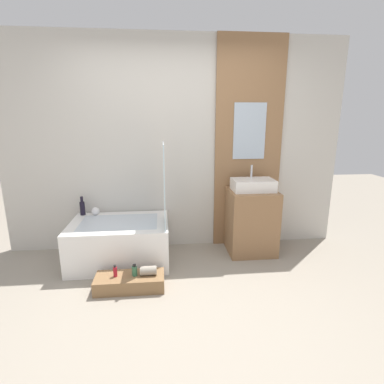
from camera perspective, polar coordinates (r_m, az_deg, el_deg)
name	(u,v)px	position (r m, az deg, el deg)	size (l,w,h in m)	color
ground_plane	(186,321)	(2.73, -1.18, -23.30)	(12.00, 12.00, 0.00)	gray
wall_tiled_back	(175,146)	(3.76, -3.22, 8.69)	(4.20, 0.06, 2.60)	beige
wall_wood_accent	(248,145)	(3.86, 10.69, 8.74)	(0.84, 0.04, 2.60)	#8E6642
bathtub	(120,242)	(3.62, -13.51, -9.18)	(1.11, 0.78, 0.49)	white
glass_shower_screen	(164,185)	(3.26, -5.31, 1.35)	(0.01, 0.49, 0.90)	silver
wooden_step_bench	(130,282)	(3.15, -11.74, -16.44)	(0.68, 0.28, 0.14)	olive
vanity_cabinet	(251,221)	(3.80, 11.20, -5.53)	(0.57, 0.51, 0.79)	#8E6642
sink	(253,185)	(3.67, 11.55, 1.34)	(0.50, 0.32, 0.30)	white
vase_tall_dark	(82,207)	(3.89, -20.15, -2.78)	(0.06, 0.06, 0.23)	black
vase_round_light	(96,211)	(3.85, -17.90, -3.49)	(0.09, 0.09, 0.09)	white
bottle_soap_primary	(115,271)	(3.11, -14.42, -14.44)	(0.04, 0.04, 0.12)	#B21928
bottle_soap_secondary	(135,271)	(3.08, -10.90, -14.48)	(0.05, 0.05, 0.12)	#38704C
towel_roll	(148,271)	(3.08, -8.30, -14.59)	(0.09, 0.09, 0.16)	gray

